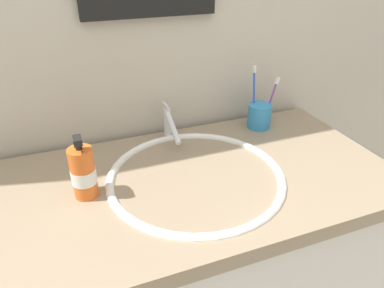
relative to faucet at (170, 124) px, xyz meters
The scene contains 8 objects.
tiled_wall_back 0.32m from the faucet, 104.07° to the left, with size 2.38×0.04×2.40m, color beige.
vanity_counter 0.53m from the faucet, 96.14° to the right, with size 1.18×0.59×0.84m.
sink_basin 0.25m from the faucet, 90.00° to the right, with size 0.50×0.50×0.12m.
faucet is the anchor object (origin of this frame).
toothbrush_cup 0.32m from the faucet, ahead, with size 0.08×0.08×0.09m, color #338CCC.
toothbrush_blue 0.32m from the faucet, ahead, with size 0.01×0.04×0.21m.
toothbrush_purple 0.37m from the faucet, ahead, with size 0.05×0.01×0.17m.
soap_dispenser 0.36m from the faucet, 144.52° to the right, with size 0.06×0.06×0.17m.
Camera 1 is at (-0.27, -0.75, 1.41)m, focal length 32.97 mm.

